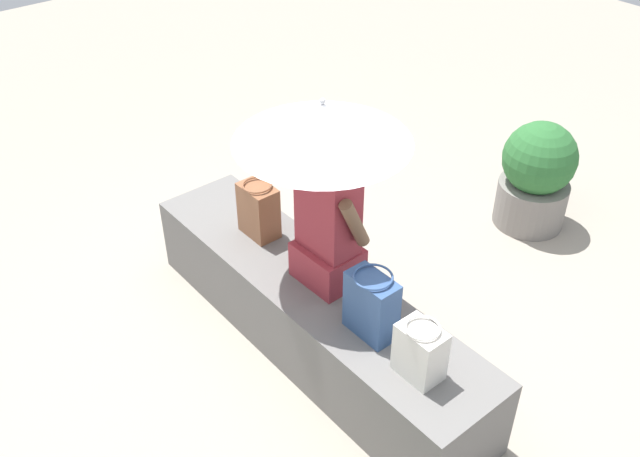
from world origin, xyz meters
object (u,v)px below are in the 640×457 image
object	(u,v)px
person_seated	(328,221)
planter_far	(536,175)
shoulder_bag_spare	(371,305)
handbag_black	(420,351)
parasol	(323,123)
tote_bag_canvas	(259,210)

from	to	relation	value
person_seated	planter_far	world-z (taller)	person_seated
person_seated	shoulder_bag_spare	size ratio (longest dim) A/B	2.44
person_seated	handbag_black	bearing A→B (deg)	-8.49
parasol	tote_bag_canvas	size ratio (longest dim) A/B	2.98
tote_bag_canvas	planter_far	world-z (taller)	tote_bag_canvas
tote_bag_canvas	person_seated	bearing A→B (deg)	4.26
shoulder_bag_spare	planter_far	size ratio (longest dim) A/B	0.46
tote_bag_canvas	shoulder_bag_spare	world-z (taller)	shoulder_bag_spare
shoulder_bag_spare	planter_far	bearing A→B (deg)	102.88
tote_bag_canvas	shoulder_bag_spare	bearing A→B (deg)	-3.43
shoulder_bag_spare	planter_far	xyz separation A→B (m)	(-0.47, 2.05, -0.28)
person_seated	parasol	size ratio (longest dim) A/B	0.86
person_seated	parasol	distance (m)	0.54
handbag_black	planter_far	world-z (taller)	same
shoulder_bag_spare	planter_far	world-z (taller)	shoulder_bag_spare
tote_bag_canvas	handbag_black	bearing A→B (deg)	-3.19
tote_bag_canvas	planter_far	size ratio (longest dim) A/B	0.44
tote_bag_canvas	planter_far	bearing A→B (deg)	73.76
person_seated	handbag_black	distance (m)	0.86
planter_far	parasol	bearing A→B (deg)	-92.62
parasol	handbag_black	distance (m)	1.20
parasol	planter_far	distance (m)	2.16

